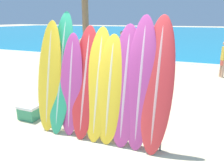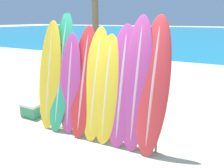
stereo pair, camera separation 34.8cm
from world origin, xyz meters
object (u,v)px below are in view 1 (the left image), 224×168
surfboard_slot_0 (49,77)px  person_far_right (224,58)px  surfboard_slot_4 (98,85)px  person_near_water (122,47)px  surfboard_slot_1 (61,73)px  surfboard_slot_2 (71,85)px  surfboard_slot_3 (85,83)px  cooler_box (30,112)px  surfboard_slot_5 (110,90)px  surfboard_slot_6 (125,87)px  person_far_left (63,63)px  surfboard_rack (97,115)px  surfboard_slot_8 (157,87)px  surfboard_slot_7 (140,85)px  person_mid_beach (83,62)px

surfboard_slot_0 → person_far_right: (3.85, 6.45, -0.35)m
surfboard_slot_4 → person_near_water: (-2.12, 7.25, -0.15)m
surfboard_slot_1 → surfboard_slot_4: (0.89, -0.05, -0.15)m
surfboard_slot_1 → surfboard_slot_2: bearing=-15.2°
surfboard_slot_3 → cooler_box: bearing=176.3°
surfboard_slot_1 → surfboard_slot_0: bearing=-168.9°
surfboard_slot_5 → person_far_right: 6.91m
surfboard_slot_1 → surfboard_slot_6: surfboard_slot_1 is taller
surfboard_slot_1 → person_far_left: bearing=124.2°
surfboard_rack → surfboard_slot_1: surfboard_slot_1 is taller
surfboard_slot_2 → surfboard_slot_8: (1.77, 0.04, 0.17)m
surfboard_slot_4 → surfboard_slot_6: (0.57, 0.00, 0.03)m
person_far_left → surfboard_slot_6: bearing=137.1°
surfboard_rack → surfboard_slot_4: size_ratio=1.18×
surfboard_slot_4 → surfboard_slot_5: surfboard_slot_4 is taller
surfboard_slot_7 → surfboard_slot_2: bearing=-178.5°
surfboard_slot_1 → person_near_water: 7.31m
surfboard_slot_1 → surfboard_slot_6: 1.46m
surfboard_slot_1 → person_mid_beach: (-0.97, 2.61, -0.30)m
surfboard_slot_7 → cooler_box: (-2.82, 0.11, -1.06)m
surfboard_slot_0 → person_near_water: surfboard_slot_0 is taller
surfboard_slot_1 → person_far_right: bearing=60.8°
surfboard_slot_3 → surfboard_slot_4: bearing=-1.7°
surfboard_slot_2 → surfboard_slot_7: bearing=1.5°
surfboard_slot_4 → surfboard_slot_5: (0.27, -0.03, -0.06)m
surfboard_slot_5 → person_mid_beach: 3.43m
surfboard_slot_5 → person_far_left: size_ratio=1.34×
surfboard_slot_4 → surfboard_slot_7: size_ratio=0.91×
surfboard_slot_7 → person_mid_beach: 3.80m
surfboard_slot_1 → surfboard_slot_8: bearing=-0.9°
surfboard_slot_0 → surfboard_slot_4: 1.16m
person_mid_beach → surfboard_slot_7: bearing=-28.2°
surfboard_slot_0 → surfboard_slot_8: 2.33m
person_mid_beach → surfboard_slot_2: bearing=-49.0°
cooler_box → surfboard_slot_0: bearing=-8.8°
surfboard_slot_2 → person_mid_beach: size_ratio=1.19×
surfboard_slot_6 → surfboard_slot_4: bearing=-180.0°
surfboard_rack → surfboard_slot_6: 0.88m
surfboard_rack → surfboard_slot_6: bearing=2.7°
surfboard_slot_6 → person_mid_beach: 3.60m
surfboard_slot_6 → person_near_water: surfboard_slot_6 is taller
surfboard_slot_0 → person_far_right: bearing=59.1°
surfboard_slot_7 → person_far_right: 6.70m
surfboard_slot_7 → cooler_box: size_ratio=5.10×
surfboard_slot_1 → person_near_water: surfboard_slot_1 is taller
surfboard_slot_7 → surfboard_slot_8: bearing=0.8°
surfboard_slot_2 → surfboard_slot_5: 0.88m
surfboard_slot_4 → cooler_box: size_ratio=4.65×
surfboard_slot_6 → surfboard_slot_7: (0.29, 0.01, 0.08)m
surfboard_slot_2 → person_near_water: 7.43m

